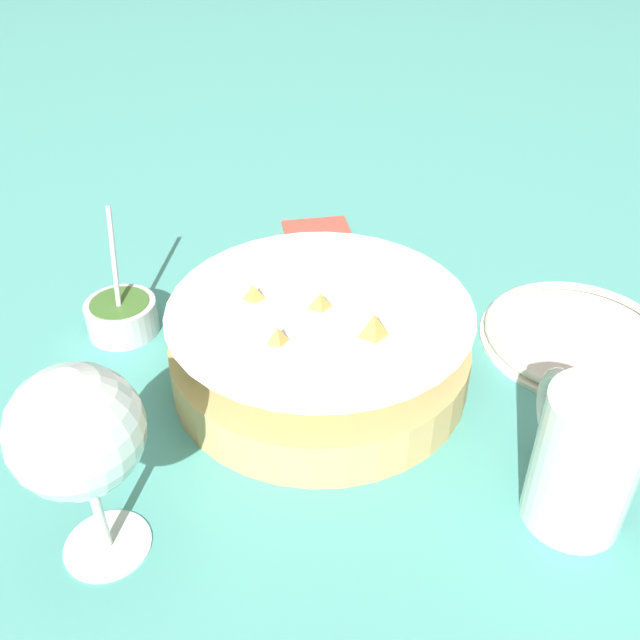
# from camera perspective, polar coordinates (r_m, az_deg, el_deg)

# --- Properties ---
(ground_plane) EXTENTS (4.00, 4.00, 0.00)m
(ground_plane) POSITION_cam_1_polar(r_m,az_deg,el_deg) (0.64, -2.44, -5.36)
(ground_plane) COLOR teal
(food_basket) EXTENTS (0.26, 0.26, 0.10)m
(food_basket) POSITION_cam_1_polar(r_m,az_deg,el_deg) (0.63, -0.10, -2.12)
(food_basket) COLOR tan
(food_basket) RESTS_ON ground_plane
(sauce_cup) EXTENTS (0.08, 0.07, 0.12)m
(sauce_cup) POSITION_cam_1_polar(r_m,az_deg,el_deg) (0.72, -15.58, 0.40)
(sauce_cup) COLOR #B7B7BC
(sauce_cup) RESTS_ON ground_plane
(wine_glass) EXTENTS (0.09, 0.09, 0.16)m
(wine_glass) POSITION_cam_1_polar(r_m,az_deg,el_deg) (0.47, -18.87, -8.77)
(wine_glass) COLOR silver
(wine_glass) RESTS_ON ground_plane
(beer_mug) EXTENTS (0.11, 0.07, 0.11)m
(beer_mug) POSITION_cam_1_polar(r_m,az_deg,el_deg) (0.54, 20.27, -10.69)
(beer_mug) COLOR silver
(beer_mug) RESTS_ON ground_plane
(side_plate) EXTENTS (0.18, 0.18, 0.01)m
(side_plate) POSITION_cam_1_polar(r_m,az_deg,el_deg) (0.73, 19.89, -1.25)
(side_plate) COLOR silver
(side_plate) RESTS_ON ground_plane
(napkin) EXTENTS (0.13, 0.08, 0.01)m
(napkin) POSITION_cam_1_polar(r_m,az_deg,el_deg) (0.84, 0.17, 6.09)
(napkin) COLOR #DB4C3D
(napkin) RESTS_ON ground_plane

